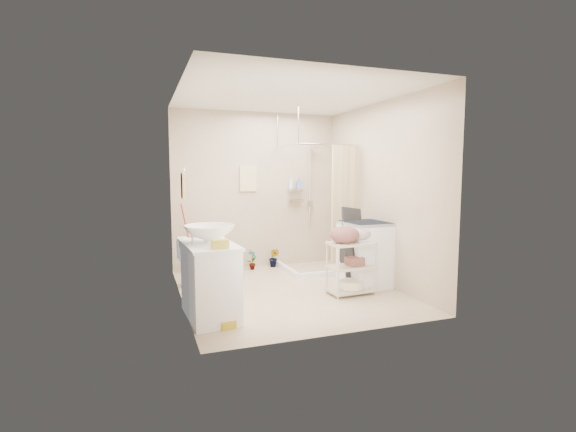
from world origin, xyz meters
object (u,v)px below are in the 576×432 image
Objects in this scene: toilet at (203,261)px; washing_machine at (366,254)px; vanity at (210,280)px; laundry_rack at (351,263)px.

washing_machine reaches higher than toilet.
washing_machine is (2.30, 0.58, 0.04)m from vanity.
laundry_rack reaches higher than toilet.
washing_machine is 0.51m from laundry_rack.
vanity is at bearing -167.65° from washing_machine.
vanity is 1.03× the size of washing_machine.
washing_machine is at bearing 34.61° from laundry_rack.
laundry_rack is at bearing -126.45° from toilet.
toilet is 0.84× the size of laundry_rack.
toilet is 2.32m from washing_machine.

